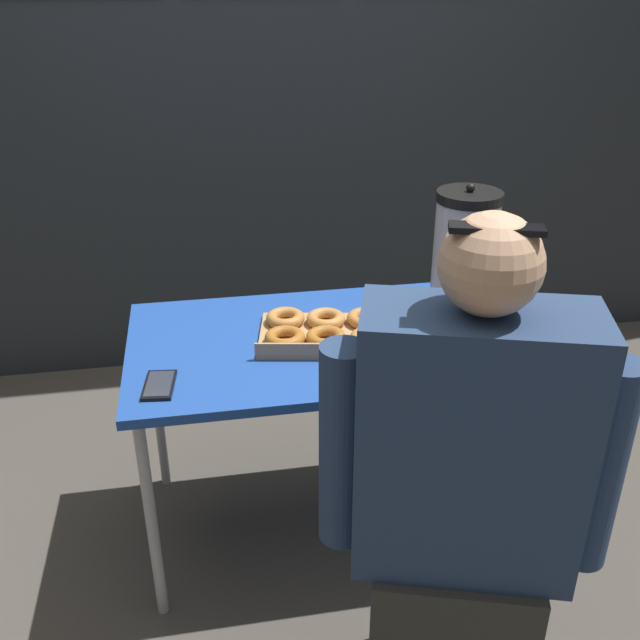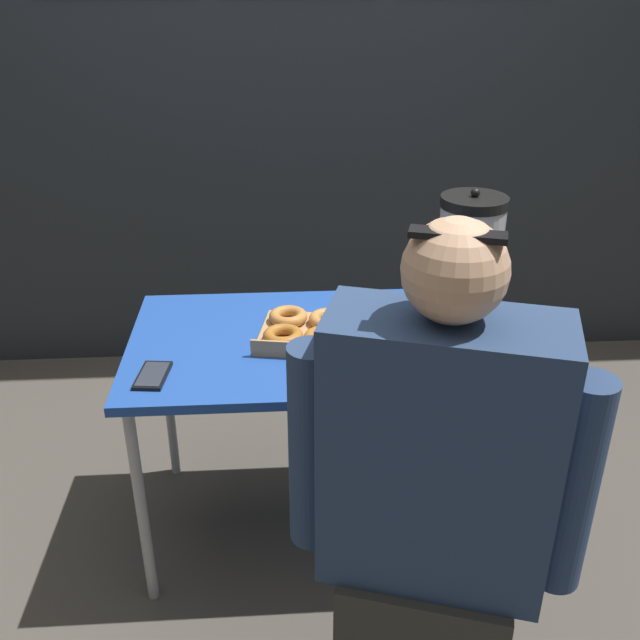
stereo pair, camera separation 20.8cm
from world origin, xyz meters
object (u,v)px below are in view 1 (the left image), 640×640
object	(u,v)px
donut_box	(326,331)
cell_phone	(159,385)
coffee_urn	(463,263)
person_seated	(463,508)

from	to	relation	value
donut_box	cell_phone	xyz separation A→B (m)	(-0.48, -0.19, -0.02)
donut_box	cell_phone	bearing A→B (deg)	-148.15
donut_box	coffee_urn	size ratio (longest dim) A/B	0.97
donut_box	person_seated	size ratio (longest dim) A/B	0.34
coffee_urn	cell_phone	xyz separation A→B (m)	(-0.88, -0.18, -0.21)
donut_box	person_seated	world-z (taller)	person_seated
cell_phone	person_seated	bearing A→B (deg)	-29.46
coffee_urn	cell_phone	distance (m)	0.93
cell_phone	coffee_urn	bearing A→B (deg)	18.00
cell_phone	person_seated	size ratio (longest dim) A/B	0.12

